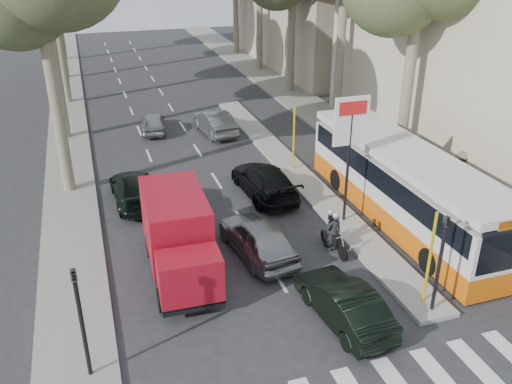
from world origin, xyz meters
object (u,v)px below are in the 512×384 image
at_px(motorcycle, 332,231).
at_px(city_bus, 404,184).
at_px(dark_hatchback, 344,303).
at_px(red_truck, 178,236).
at_px(silver_hatchback, 258,238).

bearing_deg(motorcycle, city_bus, 14.29).
bearing_deg(dark_hatchback, motorcycle, -116.05).
bearing_deg(red_truck, dark_hatchback, -42.37).
relative_size(silver_hatchback, red_truck, 0.79).
bearing_deg(dark_hatchback, city_bus, -140.81).
xyz_separation_m(city_bus, motorcycle, (-3.92, -1.30, -0.93)).
relative_size(red_truck, city_bus, 0.45).
relative_size(silver_hatchback, dark_hatchback, 1.06).
relative_size(silver_hatchback, motorcycle, 2.18).
bearing_deg(red_truck, city_bus, 8.14).
height_order(city_bus, motorcycle, city_bus).
bearing_deg(dark_hatchback, silver_hatchback, -79.20).
bearing_deg(silver_hatchback, city_bus, 179.29).
xyz_separation_m(red_truck, motorcycle, (6.01, -0.17, -0.78)).
bearing_deg(city_bus, motorcycle, -161.96).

